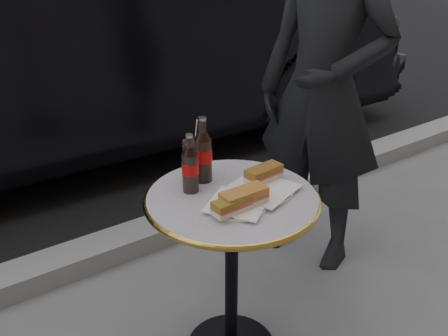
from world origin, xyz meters
TOP-DOWN VIEW (x-y plane):
  - curb at (0.00, 0.90)m, footprint 40.00×0.20m
  - bistro_table at (0.00, 0.00)m, footprint 0.62×0.62m
  - plate_left at (-0.03, -0.07)m, footprint 0.26×0.26m
  - plate_right at (0.10, -0.04)m, footprint 0.26×0.26m
  - sandwich_left_a at (-0.08, -0.11)m, footprint 0.14×0.07m
  - sandwich_left_b at (-0.02, -0.10)m, footprint 0.16×0.08m
  - sandwich_right at (0.15, 0.01)m, footprint 0.15×0.08m
  - cola_bottle_left at (-0.10, 0.11)m, footprint 0.08×0.08m
  - cola_bottle_right at (-0.02, 0.16)m, footprint 0.08×0.08m
  - cola_glass at (-0.04, 0.20)m, footprint 0.09×0.09m
  - parked_car at (0.43, 2.33)m, footprint 1.87×4.98m
  - pedestrian at (0.77, 0.34)m, footprint 0.62×0.75m

SIDE VIEW (x-z plane):
  - curb at x=0.00m, z-range -0.01..0.11m
  - bistro_table at x=0.00m, z-range 0.00..0.73m
  - plate_left at x=-0.03m, z-range 0.73..0.74m
  - plate_right at x=0.10m, z-range 0.73..0.74m
  - sandwich_left_a at x=-0.08m, z-range 0.74..0.79m
  - sandwich_right at x=0.15m, z-range 0.74..0.79m
  - sandwich_left_b at x=-0.02m, z-range 0.74..0.80m
  - cola_glass at x=-0.04m, z-range 0.73..0.88m
  - parked_car at x=0.43m, z-range 0.00..1.62m
  - cola_bottle_left at x=-0.10m, z-range 0.73..0.95m
  - cola_bottle_right at x=-0.02m, z-range 0.73..0.98m
  - pedestrian at x=0.77m, z-range 0.00..1.77m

